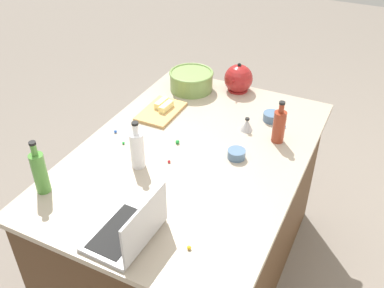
{
  "coord_description": "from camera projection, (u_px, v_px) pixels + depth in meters",
  "views": [
    {
      "loc": [
        1.6,
        0.78,
        2.21
      ],
      "look_at": [
        0.0,
        0.0,
        0.95
      ],
      "focal_mm": 40.37,
      "sensor_mm": 36.0,
      "label": 1
    }
  ],
  "objects": [
    {
      "name": "ground_plane",
      "position": [
        192.0,
        266.0,
        2.73
      ],
      "size": [
        12.0,
        12.0,
        0.0
      ],
      "primitive_type": "plane",
      "color": "slate"
    },
    {
      "name": "island_counter",
      "position": [
        192.0,
        215.0,
        2.47
      ],
      "size": [
        1.61,
        1.11,
        0.9
      ],
      "color": "#4C331E",
      "rests_on": "ground"
    },
    {
      "name": "laptop",
      "position": [
        130.0,
        230.0,
        1.7
      ],
      "size": [
        0.32,
        0.24,
        0.22
      ],
      "color": "#B7B7BC",
      "rests_on": "island_counter"
    },
    {
      "name": "mixing_bowl_large",
      "position": [
        191.0,
        80.0,
        2.73
      ],
      "size": [
        0.28,
        0.28,
        0.12
      ],
      "color": "#72934C",
      "rests_on": "island_counter"
    },
    {
      "name": "bottle_vinegar",
      "position": [
        137.0,
        149.0,
        2.06
      ],
      "size": [
        0.07,
        0.07,
        0.25
      ],
      "color": "white",
      "rests_on": "island_counter"
    },
    {
      "name": "bottle_soy",
      "position": [
        279.0,
        126.0,
        2.24
      ],
      "size": [
        0.07,
        0.07,
        0.24
      ],
      "color": "maroon",
      "rests_on": "island_counter"
    },
    {
      "name": "bottle_olive",
      "position": [
        40.0,
        172.0,
        1.91
      ],
      "size": [
        0.06,
        0.06,
        0.27
      ],
      "color": "#4C8C38",
      "rests_on": "island_counter"
    },
    {
      "name": "kettle",
      "position": [
        238.0,
        79.0,
        2.71
      ],
      "size": [
        0.21,
        0.18,
        0.2
      ],
      "color": "maroon",
      "rests_on": "island_counter"
    },
    {
      "name": "cutting_board",
      "position": [
        161.0,
        111.0,
        2.52
      ],
      "size": [
        0.3,
        0.2,
        0.02
      ],
      "primitive_type": "cube",
      "color": "tan",
      "rests_on": "island_counter"
    },
    {
      "name": "butter_stick_left",
      "position": [
        162.0,
        103.0,
        2.55
      ],
      "size": [
        0.11,
        0.04,
        0.04
      ],
      "primitive_type": "cube",
      "rotation": [
        0.0,
        0.0,
        -0.05
      ],
      "color": "#F4E58C",
      "rests_on": "cutting_board"
    },
    {
      "name": "butter_stick_right",
      "position": [
        166.0,
        106.0,
        2.52
      ],
      "size": [
        0.11,
        0.04,
        0.04
      ],
      "primitive_type": "cube",
      "rotation": [
        0.0,
        0.0,
        -0.06
      ],
      "color": "#F4E58C",
      "rests_on": "cutting_board"
    },
    {
      "name": "ramekin_small",
      "position": [
        272.0,
        117.0,
        2.45
      ],
      "size": [
        0.1,
        0.1,
        0.05
      ],
      "primitive_type": "cylinder",
      "color": "slate",
      "rests_on": "island_counter"
    },
    {
      "name": "ramekin_medium",
      "position": [
        236.0,
        154.0,
        2.16
      ],
      "size": [
        0.09,
        0.09,
        0.05
      ],
      "primitive_type": "cylinder",
      "color": "slate",
      "rests_on": "island_counter"
    },
    {
      "name": "kitchen_timer",
      "position": [
        247.0,
        125.0,
        2.36
      ],
      "size": [
        0.07,
        0.07,
        0.08
      ],
      "color": "#B2B2B7",
      "rests_on": "island_counter"
    },
    {
      "name": "candy_0",
      "position": [
        189.0,
        248.0,
        1.68
      ],
      "size": [
        0.02,
        0.02,
        0.02
      ],
      "primitive_type": "sphere",
      "color": "yellow",
      "rests_on": "island_counter"
    },
    {
      "name": "candy_1",
      "position": [
        183.0,
        90.0,
        2.74
      ],
      "size": [
        0.02,
        0.02,
        0.02
      ],
      "primitive_type": "sphere",
      "color": "green",
      "rests_on": "island_counter"
    },
    {
      "name": "candy_2",
      "position": [
        169.0,
        161.0,
        2.13
      ],
      "size": [
        0.02,
        0.02,
        0.02
      ],
      "primitive_type": "sphere",
      "color": "red",
      "rests_on": "island_counter"
    },
    {
      "name": "candy_3",
      "position": [
        115.0,
        131.0,
        2.35
      ],
      "size": [
        0.02,
        0.02,
        0.02
      ],
      "primitive_type": "sphere",
      "color": "blue",
      "rests_on": "island_counter"
    },
    {
      "name": "candy_4",
      "position": [
        274.0,
        115.0,
        2.48
      ],
      "size": [
        0.02,
        0.02,
        0.02
      ],
      "primitive_type": "sphere",
      "color": "orange",
      "rests_on": "island_counter"
    },
    {
      "name": "candy_5",
      "position": [
        177.0,
        142.0,
        2.27
      ],
      "size": [
        0.02,
        0.02,
        0.02
      ],
      "primitive_type": "sphere",
      "color": "green",
      "rests_on": "island_counter"
    },
    {
      "name": "candy_6",
      "position": [
        144.0,
        235.0,
        1.73
      ],
      "size": [
        0.02,
        0.02,
        0.02
      ],
      "primitive_type": "sphere",
      "color": "yellow",
      "rests_on": "island_counter"
    },
    {
      "name": "candy_7",
      "position": [
        123.0,
        143.0,
        2.26
      ],
      "size": [
        0.01,
        0.01,
        0.01
      ],
      "primitive_type": "sphere",
      "color": "green",
      "rests_on": "island_counter"
    },
    {
      "name": "candy_8",
      "position": [
        284.0,
        126.0,
        2.39
      ],
      "size": [
        0.02,
        0.02,
        0.02
      ],
      "primitive_type": "sphere",
      "color": "blue",
      "rests_on": "island_counter"
    }
  ]
}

